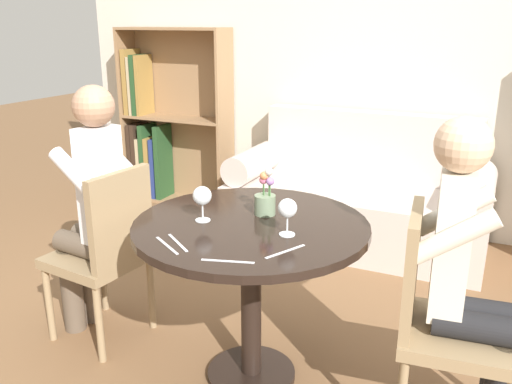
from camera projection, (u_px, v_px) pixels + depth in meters
name	position (u px, v px, depth m)	size (l,w,h in m)	color
ground_plane	(251.00, 376.00, 2.49)	(16.00, 16.00, 0.00)	brown
back_wall	(380.00, 50.00, 3.97)	(5.20, 0.05, 2.70)	beige
round_table	(251.00, 253.00, 2.30)	(0.99, 0.99, 0.75)	black
couch	(357.00, 201.00, 3.92)	(1.80, 0.80, 0.92)	beige
bookshelf_left	(164.00, 127.00, 4.79)	(0.99, 0.28, 1.51)	#93704C
chair_left	(107.00, 249.00, 2.64)	(0.46, 0.46, 0.90)	#937A56
chair_right	(439.00, 316.00, 2.04)	(0.46, 0.46, 0.90)	#937A56
person_left	(92.00, 211.00, 2.64)	(0.44, 0.37, 1.28)	brown
person_right	(470.00, 278.00, 1.97)	(0.44, 0.37, 1.25)	black
wine_glass_left	(202.00, 197.00, 2.25)	(0.08, 0.08, 0.15)	white
wine_glass_right	(287.00, 209.00, 2.10)	(0.08, 0.08, 0.15)	white
flower_vase	(265.00, 199.00, 2.34)	(0.09, 0.09, 0.21)	gray
knife_left_setting	(285.00, 251.00, 1.98)	(0.09, 0.18, 0.00)	silver
fork_left_setting	(228.00, 261.00, 1.90)	(0.19, 0.07, 0.00)	silver
knife_right_setting	(167.00, 245.00, 2.03)	(0.17, 0.11, 0.00)	silver
fork_right_setting	(178.00, 243.00, 2.05)	(0.16, 0.12, 0.00)	silver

